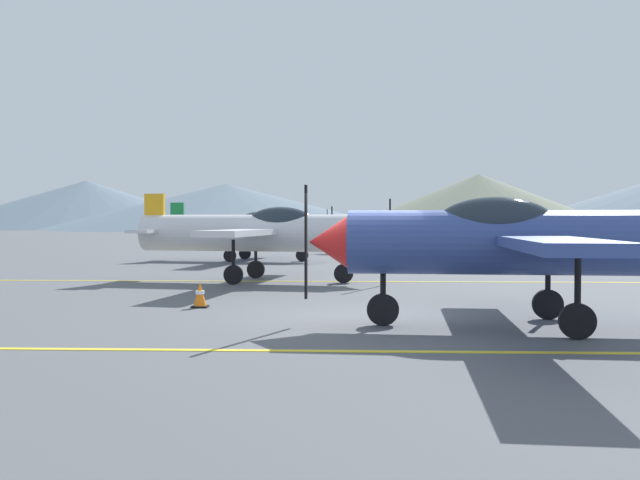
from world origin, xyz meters
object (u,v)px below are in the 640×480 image
at_px(airplane_near, 532,240).
at_px(traffic_cone_front, 200,295).
at_px(airplane_far, 248,228).
at_px(airplane_mid, 261,232).
at_px(airplane_back, 396,226).

relative_size(airplane_near, traffic_cone_front, 16.26).
bearing_deg(airplane_near, airplane_far, 111.14).
distance_m(airplane_mid, airplane_far, 11.88).
height_order(airplane_near, traffic_cone_front, airplane_near).
relative_size(airplane_back, traffic_cone_front, 16.16).
distance_m(airplane_near, airplane_far, 22.87).
bearing_deg(airplane_back, airplane_mid, -105.92).
bearing_deg(airplane_far, airplane_mid, -79.94).
bearing_deg(airplane_mid, traffic_cone_front, -94.65).
relative_size(airplane_near, airplane_far, 1.00).
height_order(airplane_far, airplane_back, same).
height_order(airplane_near, airplane_mid, same).
bearing_deg(airplane_back, airplane_near, -89.15).
xyz_separation_m(airplane_far, airplane_back, (7.81, 8.40, 0.00)).
height_order(airplane_near, airplane_back, same).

